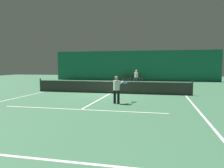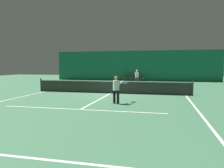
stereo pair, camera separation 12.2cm
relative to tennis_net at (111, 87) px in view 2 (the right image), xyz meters
The scene contains 15 objects.
ground_plane 0.51m from the tennis_net, ahead, with size 60.00×60.00×0.00m, color #386647.
backdrop_curtain 14.52m from the tennis_net, 90.00° to the left, with size 23.00×0.12×4.20m.
court_line_baseline_far 11.91m from the tennis_net, 90.00° to the left, with size 11.00×0.10×0.00m.
court_line_service_far 6.42m from the tennis_net, 90.00° to the left, with size 8.25×0.10×0.00m.
court_line_service_near 6.42m from the tennis_net, 90.00° to the right, with size 8.25×0.10×0.00m.
court_line_sideline_left 5.52m from the tennis_net, behind, with size 0.10×23.80×0.00m.
court_line_sideline_right 5.52m from the tennis_net, ahead, with size 0.10×23.80×0.00m.
court_line_centre 0.51m from the tennis_net, ahead, with size 0.10×12.80×0.00m.
tennis_net is the anchor object (origin of this frame).
player_near 4.61m from the tennis_net, 72.66° to the right, with size 0.76×1.33×1.54m.
player_far 7.88m from the tennis_net, 81.83° to the left, with size 0.43×1.36×1.68m.
courtside_chair_0 13.94m from the tennis_net, 94.91° to the left, with size 0.44×0.44×0.84m.
courtside_chair_1 13.89m from the tennis_net, 91.67° to the left, with size 0.44×0.44×0.84m.
courtside_chair_2 13.89m from the tennis_net, 88.42° to the left, with size 0.44×0.44×0.84m.
courtside_chair_3 13.93m from the tennis_net, 85.18° to the left, with size 0.44×0.44×0.84m.
Camera 2 is at (3.83, -16.20, 2.12)m, focal length 35.00 mm.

